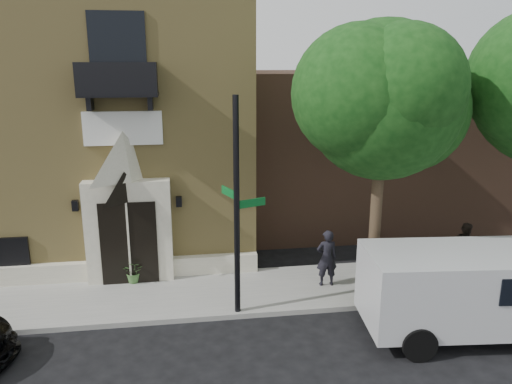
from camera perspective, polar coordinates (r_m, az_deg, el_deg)
ground at (r=14.01m, az=-10.74°, el=-14.70°), size 120.00×120.00×0.00m
sidewalk at (r=15.29m, az=-6.73°, el=-11.58°), size 42.00×3.00×0.15m
church at (r=20.63m, az=-18.94°, el=7.85°), size 12.20×11.01×9.30m
neighbour_building at (r=24.28m, az=19.43°, el=5.31°), size 18.00×8.00×6.40m
street_tree_left at (r=13.65m, az=14.59°, el=10.24°), size 4.97×4.38×7.77m
cargo_van at (r=14.02m, az=24.51°, el=-10.04°), size 5.74×2.76×2.27m
street_sign at (r=13.05m, az=-2.19°, el=-1.82°), size 1.13×0.89×5.88m
fire_hydrant at (r=15.38m, az=16.74°, el=-10.13°), size 0.43×0.34×0.75m
dumpster at (r=15.38m, az=17.07°, el=-9.00°), size 1.98×1.13×1.29m
planter at (r=16.11m, az=-13.75°, el=-8.80°), size 0.80×0.75×0.72m
pedestrian_near at (r=15.43m, az=8.08°, el=-7.47°), size 0.65×0.44×1.77m
pedestrian_far at (r=17.80m, az=22.80°, el=-5.74°), size 0.70×0.85×1.61m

